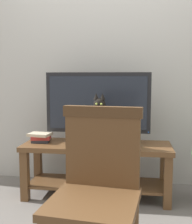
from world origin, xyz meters
TOP-DOWN VIEW (x-y plane):
  - ground_plane at (0.00, 0.00)m, footprint 12.00×12.00m
  - back_wall at (0.00, 1.00)m, footprint 7.00×0.12m
  - tv_stand at (-0.07, 0.51)m, footprint 1.37×0.47m
  - tv at (-0.07, 0.59)m, footprint 0.99×0.20m
  - media_box at (-0.03, 0.43)m, footprint 0.38×0.29m
  - cat at (-0.03, 0.41)m, footprint 0.19×0.35m
  - wooden_chair at (0.09, -0.69)m, footprint 0.49×0.49m
  - book_stack at (-0.61, 0.52)m, footprint 0.22×0.19m

SIDE VIEW (x-z plane):
  - ground_plane at x=0.00m, z-range 0.00..0.00m
  - tv_stand at x=-0.07m, z-range 0.10..0.60m
  - media_box at x=-0.03m, z-range 0.50..0.56m
  - book_stack at x=-0.61m, z-range 0.51..0.60m
  - wooden_chair at x=0.09m, z-range 0.09..1.05m
  - cat at x=-0.03m, z-range 0.51..0.93m
  - tv at x=-0.07m, z-range 0.53..1.19m
  - back_wall at x=0.00m, z-range 0.00..2.80m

